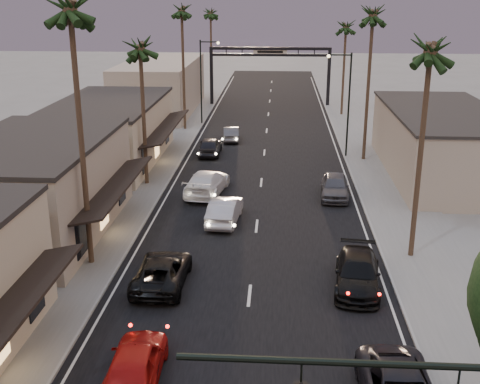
# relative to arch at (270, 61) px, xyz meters

# --- Properties ---
(ground) EXTENTS (200.00, 200.00, 0.00)m
(ground) POSITION_rel_arch_xyz_m (0.00, -30.00, -5.53)
(ground) COLOR slate
(ground) RESTS_ON ground
(road) EXTENTS (14.00, 120.00, 0.02)m
(road) POSITION_rel_arch_xyz_m (0.00, -25.00, -5.53)
(road) COLOR black
(road) RESTS_ON ground
(sidewalk_left) EXTENTS (5.00, 92.00, 0.12)m
(sidewalk_left) POSITION_rel_arch_xyz_m (-9.50, -18.00, -5.47)
(sidewalk_left) COLOR slate
(sidewalk_left) RESTS_ON ground
(sidewalk_right) EXTENTS (5.00, 92.00, 0.12)m
(sidewalk_right) POSITION_rel_arch_xyz_m (9.50, -18.00, -5.47)
(sidewalk_right) COLOR slate
(sidewalk_right) RESTS_ON ground
(storefront_mid) EXTENTS (8.00, 14.00, 5.50)m
(storefront_mid) POSITION_rel_arch_xyz_m (-13.00, -44.00, -2.78)
(storefront_mid) COLOR gray
(storefront_mid) RESTS_ON ground
(storefront_far) EXTENTS (8.00, 16.00, 5.00)m
(storefront_far) POSITION_rel_arch_xyz_m (-13.00, -28.00, -3.03)
(storefront_far) COLOR #C0B092
(storefront_far) RESTS_ON ground
(storefront_dist) EXTENTS (8.00, 20.00, 6.00)m
(storefront_dist) POSITION_rel_arch_xyz_m (-13.00, -5.00, -2.53)
(storefront_dist) COLOR gray
(storefront_dist) RESTS_ON ground
(building_right) EXTENTS (8.00, 18.00, 5.00)m
(building_right) POSITION_rel_arch_xyz_m (14.00, -30.00, -3.03)
(building_right) COLOR gray
(building_right) RESTS_ON ground
(arch) EXTENTS (15.20, 0.40, 7.27)m
(arch) POSITION_rel_arch_xyz_m (0.00, 0.00, 0.00)
(arch) COLOR black
(arch) RESTS_ON ground
(streetlight_right) EXTENTS (2.13, 0.30, 9.00)m
(streetlight_right) POSITION_rel_arch_xyz_m (6.92, -25.00, -0.20)
(streetlight_right) COLOR black
(streetlight_right) RESTS_ON ground
(streetlight_left) EXTENTS (2.13, 0.30, 9.00)m
(streetlight_left) POSITION_rel_arch_xyz_m (-6.92, -12.00, -0.20)
(streetlight_left) COLOR black
(streetlight_left) RESTS_ON ground
(palm_lb) EXTENTS (3.20, 3.20, 15.20)m
(palm_lb) POSITION_rel_arch_xyz_m (-8.60, -48.00, 7.85)
(palm_lb) COLOR #38281C
(palm_lb) RESTS_ON ground
(palm_lc) EXTENTS (3.20, 3.20, 12.20)m
(palm_lc) POSITION_rel_arch_xyz_m (-8.60, -34.00, 4.94)
(palm_lc) COLOR #38281C
(palm_lc) RESTS_ON ground
(palm_ld) EXTENTS (3.20, 3.20, 14.20)m
(palm_ld) POSITION_rel_arch_xyz_m (-8.60, -15.00, 6.88)
(palm_ld) COLOR #38281C
(palm_ld) RESTS_ON ground
(palm_ra) EXTENTS (3.20, 3.20, 13.20)m
(palm_ra) POSITION_rel_arch_xyz_m (8.60, -46.00, 5.91)
(palm_ra) COLOR #38281C
(palm_ra) RESTS_ON ground
(palm_rb) EXTENTS (3.20, 3.20, 14.20)m
(palm_rb) POSITION_rel_arch_xyz_m (8.60, -26.00, 6.88)
(palm_rb) COLOR #38281C
(palm_rb) RESTS_ON ground
(palm_rc) EXTENTS (3.20, 3.20, 12.20)m
(palm_rc) POSITION_rel_arch_xyz_m (8.60, -6.00, 4.94)
(palm_rc) COLOR #38281C
(palm_rc) RESTS_ON ground
(palm_far) EXTENTS (3.20, 3.20, 13.20)m
(palm_far) POSITION_rel_arch_xyz_m (-8.30, 8.00, 5.91)
(palm_far) COLOR #38281C
(palm_far) RESTS_ON ground
(oncoming_red) EXTENTS (2.13, 4.94, 1.66)m
(oncoming_red) POSITION_rel_arch_xyz_m (-3.86, -58.05, -4.70)
(oncoming_red) COLOR #9E0E0B
(oncoming_red) RESTS_ON ground
(oncoming_pickup) EXTENTS (2.48, 5.27, 1.46)m
(oncoming_pickup) POSITION_rel_arch_xyz_m (-4.37, -50.10, -4.80)
(oncoming_pickup) COLOR black
(oncoming_pickup) RESTS_ON ground
(oncoming_silver) EXTENTS (2.08, 4.94, 1.59)m
(oncoming_silver) POSITION_rel_arch_xyz_m (-2.04, -41.40, -4.74)
(oncoming_silver) COLOR #ADAEB3
(oncoming_silver) RESTS_ON ground
(oncoming_white) EXTENTS (3.16, 6.13, 1.70)m
(oncoming_white) POSITION_rel_arch_xyz_m (-3.82, -35.90, -4.68)
(oncoming_white) COLOR silver
(oncoming_white) RESTS_ON ground
(oncoming_dgrey) EXTENTS (1.88, 4.64, 1.58)m
(oncoming_dgrey) POSITION_rel_arch_xyz_m (-4.81, -25.06, -4.74)
(oncoming_dgrey) COLOR black
(oncoming_dgrey) RESTS_ON ground
(oncoming_grey_far) EXTENTS (1.79, 4.24, 1.36)m
(oncoming_grey_far) POSITION_rel_arch_xyz_m (-3.37, -19.56, -4.85)
(oncoming_grey_far) COLOR #45464A
(oncoming_grey_far) RESTS_ON ground
(curbside_black) EXTENTS (2.73, 5.49, 1.53)m
(curbside_black) POSITION_rel_arch_xyz_m (5.22, -49.80, -4.77)
(curbside_black) COLOR black
(curbside_black) RESTS_ON ground
(curbside_grey) EXTENTS (2.26, 4.88, 1.62)m
(curbside_grey) POSITION_rel_arch_xyz_m (5.28, -36.06, -4.72)
(curbside_grey) COLOR #47484C
(curbside_grey) RESTS_ON ground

